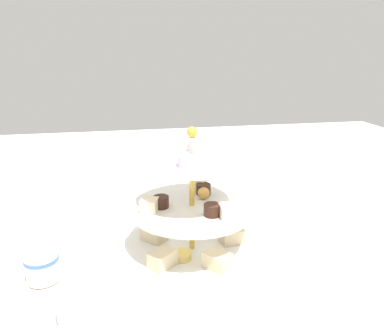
{
  "coord_description": "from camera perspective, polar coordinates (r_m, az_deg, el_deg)",
  "views": [
    {
      "loc": [
        0.65,
        -0.12,
        0.39
      ],
      "look_at": [
        0.0,
        0.0,
        0.18
      ],
      "focal_mm": 34.75,
      "sensor_mm": 36.0,
      "label": 1
    }
  ],
  "objects": [
    {
      "name": "teacup_with_saucer",
      "position": [
        0.72,
        -21.94,
        -14.78
      ],
      "size": [
        0.09,
        0.09,
        0.05
      ],
      "color": "white",
      "rests_on": "ground_plane"
    },
    {
      "name": "butter_knife_right",
      "position": [
        0.93,
        -18.16,
        -8.39
      ],
      "size": [
        0.16,
        0.09,
        0.0
      ],
      "primitive_type": "cube",
      "rotation": [
        0.0,
        0.0,
        5.81
      ],
      "color": "silver",
      "rests_on": "ground_plane"
    },
    {
      "name": "water_glass_tall_right",
      "position": [
        0.98,
        -0.61,
        -2.51
      ],
      "size": [
        0.07,
        0.07,
        0.11
      ],
      "primitive_type": "cylinder",
      "color": "silver",
      "rests_on": "ground_plane"
    },
    {
      "name": "ground_plane",
      "position": [
        0.77,
        0.0,
        -13.29
      ],
      "size": [
        2.4,
        2.4,
        0.0
      ],
      "primitive_type": "plane",
      "color": "white"
    },
    {
      "name": "butter_knife_left",
      "position": [
        0.88,
        20.83,
        -10.15
      ],
      "size": [
        0.17,
        0.03,
        0.0
      ],
      "primitive_type": "cube",
      "rotation": [
        0.0,
        0.0,
        3.04
      ],
      "color": "silver",
      "rests_on": "ground_plane"
    },
    {
      "name": "water_glass_short_left",
      "position": [
        0.6,
        -16.83,
        -20.17
      ],
      "size": [
        0.06,
        0.06,
        0.07
      ],
      "primitive_type": "cylinder",
      "color": "silver",
      "rests_on": "ground_plane"
    },
    {
      "name": "tiered_serving_stand",
      "position": [
        0.73,
        0.01,
        -8.17
      ],
      "size": [
        0.29,
        0.29,
        0.26
      ],
      "color": "white",
      "rests_on": "ground_plane"
    }
  ]
}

